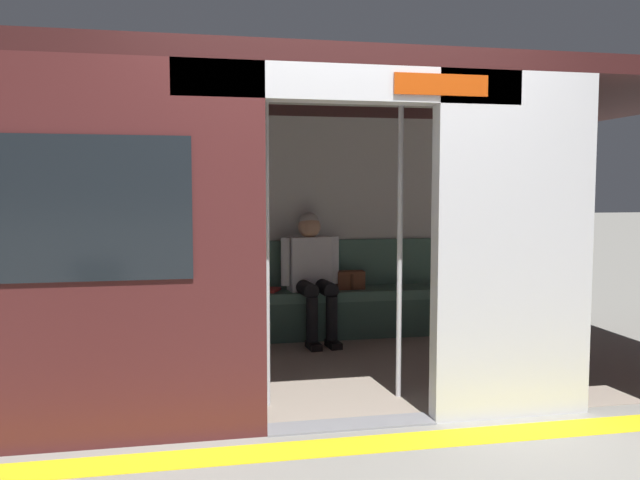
{
  "coord_description": "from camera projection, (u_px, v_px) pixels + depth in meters",
  "views": [
    {
      "loc": [
        0.9,
        3.58,
        1.39
      ],
      "look_at": [
        -0.07,
        -1.25,
        1.0
      ],
      "focal_mm": 36.13,
      "sensor_mm": 36.0,
      "label": 1
    }
  ],
  "objects": [
    {
      "name": "bench_seat",
      "position": [
        293.0,
        302.0,
        5.94
      ],
      "size": [
        3.21,
        0.44,
        0.45
      ],
      "color": "#4C7566",
      "rests_on": "ground_plane"
    },
    {
      "name": "book",
      "position": [
        270.0,
        290.0,
        5.92
      ],
      "size": [
        0.23,
        0.26,
        0.03
      ],
      "primitive_type": "cube",
      "rotation": [
        0.0,
        0.0,
        -0.45
      ],
      "color": "#B22D2D",
      "rests_on": "bench_seat"
    },
    {
      "name": "grab_pole_door",
      "position": [
        267.0,
        246.0,
        4.05
      ],
      "size": [
        0.04,
        0.04,
        2.06
      ],
      "primitive_type": "cylinder",
      "color": "silver",
      "rests_on": "ground_plane"
    },
    {
      "name": "train_car",
      "position": [
        304.0,
        179.0,
        4.84
      ],
      "size": [
        6.4,
        2.74,
        2.2
      ],
      "color": "silver",
      "rests_on": "ground_plane"
    },
    {
      "name": "handbag",
      "position": [
        350.0,
        280.0,
        6.07
      ],
      "size": [
        0.26,
        0.15,
        0.17
      ],
      "color": "brown",
      "rests_on": "bench_seat"
    },
    {
      "name": "ground_plane",
      "position": [
        351.0,
        425.0,
        3.79
      ],
      "size": [
        60.0,
        60.0,
        0.0
      ],
      "primitive_type": "plane",
      "color": "gray"
    },
    {
      "name": "platform_edge_strip",
      "position": [
        364.0,
        444.0,
        3.49
      ],
      "size": [
        8.0,
        0.24,
        0.01
      ],
      "primitive_type": "cube",
      "color": "yellow",
      "rests_on": "ground_plane"
    },
    {
      "name": "grab_pole_far",
      "position": [
        400.0,
        244.0,
        4.23
      ],
      "size": [
        0.04,
        0.04,
        2.06
      ],
      "primitive_type": "cylinder",
      "color": "silver",
      "rests_on": "ground_plane"
    },
    {
      "name": "person_seated",
      "position": [
        312.0,
        268.0,
        5.89
      ],
      "size": [
        0.55,
        0.7,
        1.17
      ],
      "color": "silver",
      "rests_on": "ground_plane"
    }
  ]
}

